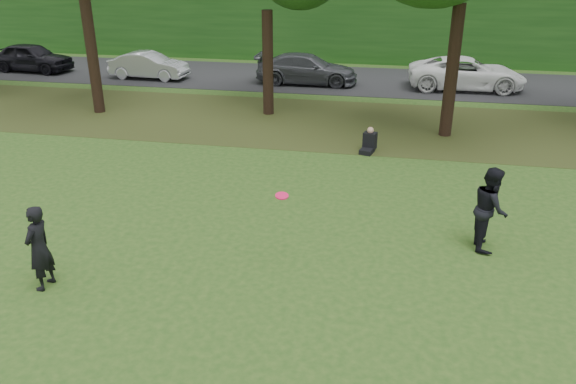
# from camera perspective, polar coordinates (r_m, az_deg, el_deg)

# --- Properties ---
(ground) EXTENTS (120.00, 120.00, 0.00)m
(ground) POSITION_cam_1_polar(r_m,az_deg,el_deg) (10.51, -3.06, -13.28)
(ground) COLOR #234816
(ground) RESTS_ON ground
(leaf_litter) EXTENTS (60.00, 7.00, 0.01)m
(leaf_litter) POSITION_cam_1_polar(r_m,az_deg,el_deg) (22.16, 5.12, 6.94)
(leaf_litter) COLOR #3C3215
(leaf_litter) RESTS_ON ground
(street) EXTENTS (70.00, 7.00, 0.02)m
(street) POSITION_cam_1_polar(r_m,az_deg,el_deg) (29.89, 6.87, 11.21)
(street) COLOR black
(street) RESTS_ON ground
(far_hedge) EXTENTS (70.00, 3.00, 5.00)m
(far_hedge) POSITION_cam_1_polar(r_m,az_deg,el_deg) (35.41, 7.92, 17.15)
(far_hedge) COLOR #194714
(far_hedge) RESTS_ON ground
(player_left) EXTENTS (0.46, 0.67, 1.78)m
(player_left) POSITION_cam_1_polar(r_m,az_deg,el_deg) (12.10, -23.99, -5.22)
(player_left) COLOR black
(player_left) RESTS_ON ground
(player_right) EXTENTS (0.75, 0.95, 1.93)m
(player_right) POSITION_cam_1_polar(r_m,az_deg,el_deg) (13.30, 19.85, -1.57)
(player_right) COLOR black
(player_right) RESTS_ON ground
(parked_cars) EXTENTS (39.28, 3.31, 1.54)m
(parked_cars) POSITION_cam_1_polar(r_m,az_deg,el_deg) (28.82, 4.30, 12.37)
(parked_cars) COLOR black
(parked_cars) RESTS_ON street
(frisbee) EXTENTS (0.37, 0.37, 0.09)m
(frisbee) POSITION_cam_1_polar(r_m,az_deg,el_deg) (11.22, -0.63, -0.38)
(frisbee) COLOR #FF1555
(frisbee) RESTS_ON ground
(seated_person) EXTENTS (0.57, 0.81, 0.83)m
(seated_person) POSITION_cam_1_polar(r_m,az_deg,el_deg) (19.07, 8.24, 4.99)
(seated_person) COLOR black
(seated_person) RESTS_ON ground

